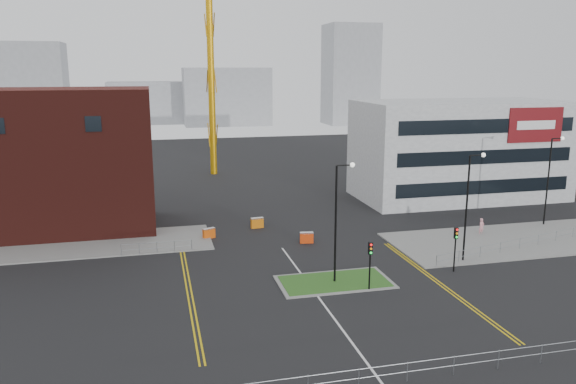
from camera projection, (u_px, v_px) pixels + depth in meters
name	position (u px, v px, depth m)	size (l,w,h in m)	color
ground	(344.00, 332.00, 34.51)	(200.00, 200.00, 0.00)	black
pavement_left	(55.00, 247.00, 50.78)	(28.00, 8.00, 0.12)	slate
pavement_right	(517.00, 240.00, 52.83)	(24.00, 10.00, 0.12)	slate
island_kerb	(335.00, 282.00, 42.55)	(8.60, 4.60, 0.08)	slate
grass_island	(335.00, 282.00, 42.55)	(8.00, 4.00, 0.12)	#2A521B
brick_building	(26.00, 164.00, 54.33)	(24.20, 10.07, 14.24)	#441511
office_block	(459.00, 150.00, 69.52)	(25.00, 12.20, 12.00)	#A6A8AB
streetlamp_island	(339.00, 213.00, 41.44)	(1.46, 0.36, 9.18)	black
streetlamp_right_near	(470.00, 199.00, 46.09)	(1.46, 0.36, 9.18)	black
streetlamp_right_far	(550.00, 174.00, 56.89)	(1.46, 0.36, 9.18)	black
traffic_light_island	(370.00, 257.00, 40.55)	(0.28, 0.33, 3.65)	black
traffic_light_right	(456.00, 241.00, 44.28)	(0.28, 0.33, 3.65)	black
railing_front	(383.00, 371.00, 28.65)	(24.05, 0.05, 1.10)	gray
railing_left	(157.00, 246.00, 48.91)	(6.05, 0.05, 1.10)	gray
railing_right	(520.00, 242.00, 49.96)	(19.05, 5.05, 1.10)	gray
centre_line	(334.00, 319.00, 36.41)	(0.15, 30.00, 0.01)	silver
yellow_left_a	(186.00, 285.00, 41.93)	(0.12, 24.00, 0.01)	gold
yellow_left_b	(190.00, 285.00, 42.00)	(0.12, 24.00, 0.01)	gold
yellow_right_a	(437.00, 283.00, 42.38)	(0.12, 20.00, 0.01)	gold
yellow_right_b	(441.00, 283.00, 42.45)	(0.12, 20.00, 0.01)	gold
skyline_a	(28.00, 88.00, 136.83)	(18.00, 12.00, 22.00)	gray
skyline_b	(227.00, 97.00, 158.44)	(24.00, 12.00, 16.00)	gray
skyline_c	(350.00, 75.00, 160.43)	(14.00, 12.00, 28.00)	gray
skyline_d	(161.00, 103.00, 164.23)	(30.00, 12.00, 12.00)	gray
pedestrian	(481.00, 227.00, 54.50)	(0.61, 0.40, 1.67)	pink
barrier_left	(209.00, 233.00, 53.45)	(1.25, 0.81, 1.00)	#D54E0B
barrier_mid	(307.00, 237.00, 52.03)	(1.28, 0.60, 1.04)	red
barrier_right	(257.00, 222.00, 56.93)	(1.31, 0.53, 1.07)	#D0680B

